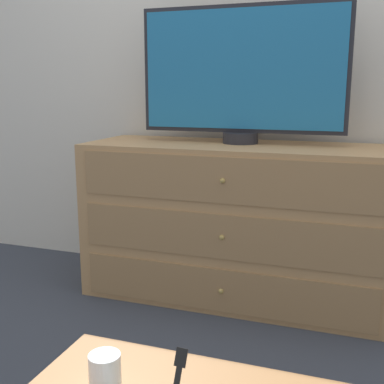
% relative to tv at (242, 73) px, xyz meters
% --- Properties ---
extents(ground_plane, '(12.00, 12.00, 0.00)m').
position_rel_tv_xyz_m(ground_plane, '(0.06, 0.23, -1.13)').
color(ground_plane, '#383D47').
extents(wall_back, '(12.00, 0.05, 2.60)m').
position_rel_tv_xyz_m(wall_back, '(0.06, 0.26, 0.17)').
color(wall_back, silver).
rests_on(wall_back, ground_plane).
extents(dresser, '(1.51, 0.55, 0.79)m').
position_rel_tv_xyz_m(dresser, '(0.00, -0.06, -0.74)').
color(dresser, tan).
rests_on(dresser, ground_plane).
extents(tv, '(1.02, 0.18, 0.66)m').
position_rel_tv_xyz_m(tv, '(0.00, 0.00, 0.00)').
color(tv, '#232328').
rests_on(tv, dresser).
extents(drink_cup, '(0.07, 0.07, 0.09)m').
position_rel_tv_xyz_m(drink_cup, '(0.06, -1.51, -0.70)').
color(drink_cup, beige).
rests_on(drink_cup, coffee_table).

